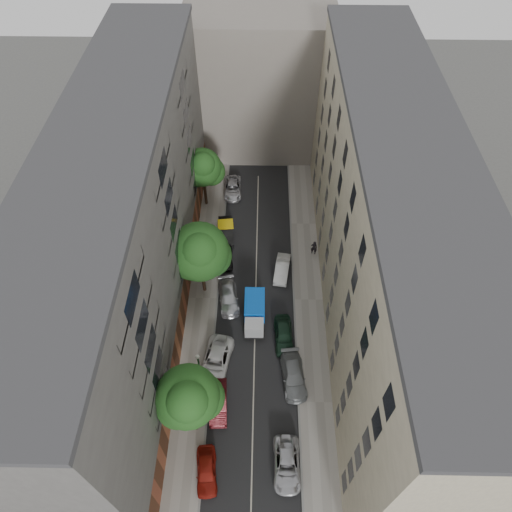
{
  "coord_description": "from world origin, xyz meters",
  "views": [
    {
      "loc": [
        0.52,
        -27.19,
        39.32
      ],
      "look_at": [
        0.03,
        0.9,
        6.0
      ],
      "focal_mm": 32.0,
      "sensor_mm": 36.0,
      "label": 1
    }
  ],
  "objects_px": {
    "car_left_6": "(233,188)",
    "tree_mid": "(200,254)",
    "lamp_post": "(200,368)",
    "car_left_1": "(218,402)",
    "car_left_0": "(206,471)",
    "car_right_1": "(293,376)",
    "tree_far": "(203,169)",
    "tarp_truck": "(255,312)",
    "car_left_3": "(228,297)",
    "tree_near": "(189,399)",
    "car_left_2": "(216,361)",
    "car_left_4": "(225,255)",
    "car_right_3": "(282,269)",
    "pedestrian": "(314,248)",
    "car_right_0": "(287,464)",
    "car_left_5": "(226,231)",
    "car_right_2": "(284,335)"
  },
  "relations": [
    {
      "from": "car_left_2",
      "to": "car_left_5",
      "type": "distance_m",
      "value": 16.46
    },
    {
      "from": "car_right_0",
      "to": "car_right_2",
      "type": "height_order",
      "value": "car_right_2"
    },
    {
      "from": "lamp_post",
      "to": "pedestrian",
      "type": "relative_size",
      "value": 2.92
    },
    {
      "from": "car_left_1",
      "to": "pedestrian",
      "type": "distance_m",
      "value": 20.12
    },
    {
      "from": "car_right_0",
      "to": "car_right_1",
      "type": "relative_size",
      "value": 0.93
    },
    {
      "from": "car_right_1",
      "to": "lamp_post",
      "type": "distance_m",
      "value": 8.74
    },
    {
      "from": "car_left_2",
      "to": "car_left_4",
      "type": "bearing_deg",
      "value": 99.63
    },
    {
      "from": "car_left_6",
      "to": "tree_mid",
      "type": "relative_size",
      "value": 0.52
    },
    {
      "from": "car_right_3",
      "to": "pedestrian",
      "type": "xyz_separation_m",
      "value": [
        3.6,
        2.75,
        0.43
      ]
    },
    {
      "from": "tree_far",
      "to": "tree_mid",
      "type": "bearing_deg",
      "value": -85.72
    },
    {
      "from": "car_left_2",
      "to": "car_left_4",
      "type": "xyz_separation_m",
      "value": [
        0.07,
        12.86,
        -0.06
      ]
    },
    {
      "from": "tree_near",
      "to": "tree_mid",
      "type": "height_order",
      "value": "tree_near"
    },
    {
      "from": "car_left_6",
      "to": "car_right_1",
      "type": "bearing_deg",
      "value": -77.45
    },
    {
      "from": "car_left_5",
      "to": "car_right_1",
      "type": "bearing_deg",
      "value": -74.12
    },
    {
      "from": "car_left_1",
      "to": "tree_far",
      "type": "xyz_separation_m",
      "value": [
        -3.24,
        25.64,
        4.92
      ]
    },
    {
      "from": "tree_near",
      "to": "car_left_4",
      "type": "bearing_deg",
      "value": 86.25
    },
    {
      "from": "tarp_truck",
      "to": "car_left_3",
      "type": "distance_m",
      "value": 3.55
    },
    {
      "from": "car_left_1",
      "to": "lamp_post",
      "type": "distance_m",
      "value": 3.8
    },
    {
      "from": "car_left_3",
      "to": "tree_mid",
      "type": "xyz_separation_m",
      "value": [
        -2.51,
        1.2,
        5.43
      ]
    },
    {
      "from": "car_right_1",
      "to": "tree_far",
      "type": "bearing_deg",
      "value": 106.79
    },
    {
      "from": "car_left_1",
      "to": "tree_mid",
      "type": "height_order",
      "value": "tree_mid"
    },
    {
      "from": "car_left_5",
      "to": "car_right_1",
      "type": "distance_m",
      "value": 19.2
    },
    {
      "from": "car_right_0",
      "to": "car_left_4",
      "type": "bearing_deg",
      "value": 105.21
    },
    {
      "from": "tree_mid",
      "to": "lamp_post",
      "type": "relative_size",
      "value": 1.62
    },
    {
      "from": "car_left_2",
      "to": "tree_far",
      "type": "distance_m",
      "value": 22.42
    },
    {
      "from": "car_right_3",
      "to": "tree_far",
      "type": "xyz_separation_m",
      "value": [
        -9.1,
        10.64,
        4.94
      ]
    },
    {
      "from": "tarp_truck",
      "to": "car_right_3",
      "type": "distance_m",
      "value": 6.66
    },
    {
      "from": "car_left_2",
      "to": "car_right_0",
      "type": "relative_size",
      "value": 1.15
    },
    {
      "from": "pedestrian",
      "to": "car_left_5",
      "type": "bearing_deg",
      "value": -0.58
    },
    {
      "from": "car_left_1",
      "to": "car_right_0",
      "type": "relative_size",
      "value": 0.92
    },
    {
      "from": "tree_near",
      "to": "car_right_2",
      "type": "bearing_deg",
      "value": 49.93
    },
    {
      "from": "car_right_2",
      "to": "pedestrian",
      "type": "height_order",
      "value": "pedestrian"
    },
    {
      "from": "car_left_6",
      "to": "car_right_2",
      "type": "xyz_separation_m",
      "value": [
        6.0,
        -21.2,
        0.1
      ]
    },
    {
      "from": "car_left_0",
      "to": "car_left_1",
      "type": "distance_m",
      "value": 5.63
    },
    {
      "from": "car_right_3",
      "to": "tree_mid",
      "type": "relative_size",
      "value": 0.45
    },
    {
      "from": "car_left_3",
      "to": "pedestrian",
      "type": "xyz_separation_m",
      "value": [
        9.2,
        6.55,
        0.42
      ]
    },
    {
      "from": "car_left_3",
      "to": "tree_mid",
      "type": "bearing_deg",
      "value": 144.89
    },
    {
      "from": "car_right_2",
      "to": "tree_far",
      "type": "distance_m",
      "value": 21.49
    },
    {
      "from": "pedestrian",
      "to": "tree_near",
      "type": "bearing_deg",
      "value": 75.06
    },
    {
      "from": "car_right_0",
      "to": "car_right_1",
      "type": "height_order",
      "value": "car_right_1"
    },
    {
      "from": "car_right_3",
      "to": "car_left_5",
      "type": "bearing_deg",
      "value": 147.91
    },
    {
      "from": "car_left_4",
      "to": "pedestrian",
      "type": "xyz_separation_m",
      "value": [
        9.87,
        0.95,
        0.43
      ]
    },
    {
      "from": "lamp_post",
      "to": "car_left_1",
      "type": "bearing_deg",
      "value": -49.46
    },
    {
      "from": "car_left_3",
      "to": "car_right_1",
      "type": "distance_m",
      "value": 10.72
    },
    {
      "from": "car_left_0",
      "to": "tree_near",
      "type": "relative_size",
      "value": 0.43
    },
    {
      "from": "car_right_1",
      "to": "pedestrian",
      "type": "distance_m",
      "value": 15.41
    },
    {
      "from": "tarp_truck",
      "to": "tree_near",
      "type": "xyz_separation_m",
      "value": [
        -4.65,
        -11.14,
        5.24
      ]
    },
    {
      "from": "car_left_5",
      "to": "tree_mid",
      "type": "relative_size",
      "value": 0.5
    },
    {
      "from": "lamp_post",
      "to": "tarp_truck",
      "type": "bearing_deg",
      "value": 57.95
    },
    {
      "from": "tarp_truck",
      "to": "tree_mid",
      "type": "height_order",
      "value": "tree_mid"
    }
  ]
}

